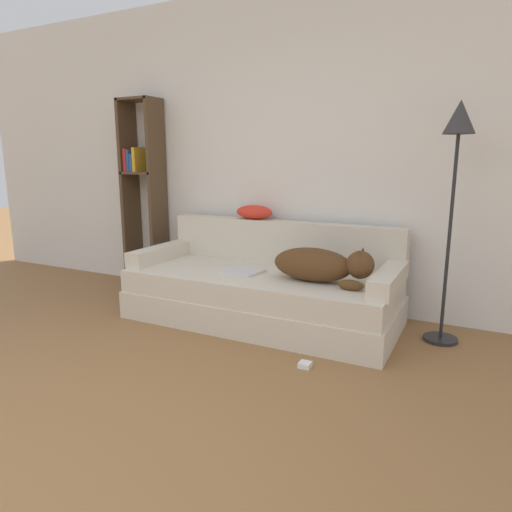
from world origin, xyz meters
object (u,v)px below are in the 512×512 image
(bookshelf, at_px, (142,185))
(laptop, at_px, (242,271))
(couch, at_px, (261,297))
(floor_lamp, at_px, (457,155))
(dog, at_px, (321,265))
(throw_pillow, at_px, (254,212))
(power_adapter, at_px, (305,365))

(bookshelf, bearing_deg, laptop, -19.14)
(laptop, bearing_deg, couch, 34.66)
(laptop, xyz_separation_m, floor_lamp, (1.47, 0.26, 0.89))
(laptop, bearing_deg, dog, 9.32)
(floor_lamp, bearing_deg, throw_pillow, 172.19)
(dog, bearing_deg, couch, 172.53)
(power_adapter, bearing_deg, couch, 134.03)
(throw_pillow, bearing_deg, dog, -31.70)
(power_adapter, bearing_deg, dog, 100.63)
(couch, relative_size, dog, 2.85)
(couch, xyz_separation_m, dog, (0.51, -0.07, 0.33))
(floor_lamp, bearing_deg, power_adapter, -130.28)
(throw_pillow, relative_size, floor_lamp, 0.20)
(couch, height_order, laptop, laptop)
(dog, height_order, bookshelf, bookshelf)
(dog, height_order, power_adapter, dog)
(throw_pillow, height_order, power_adapter, throw_pillow)
(power_adapter, bearing_deg, floor_lamp, 49.72)
(laptop, height_order, bookshelf, bookshelf)
(laptop, bearing_deg, bookshelf, 170.50)
(throw_pillow, relative_size, power_adapter, 4.50)
(power_adapter, bearing_deg, bookshelf, 153.68)
(dog, xyz_separation_m, bookshelf, (-2.04, 0.49, 0.50))
(couch, xyz_separation_m, power_adapter, (0.62, -0.64, -0.18))
(dog, distance_m, throw_pillow, 0.98)
(throw_pillow, height_order, bookshelf, bookshelf)
(floor_lamp, distance_m, power_adapter, 1.70)
(throw_pillow, bearing_deg, floor_lamp, -7.81)
(bookshelf, xyz_separation_m, floor_lamp, (2.86, -0.22, 0.28))
(couch, distance_m, dog, 0.62)
(power_adapter, bearing_deg, laptop, 142.61)
(couch, relative_size, throw_pillow, 6.31)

